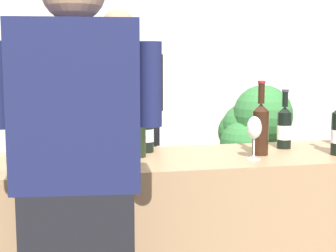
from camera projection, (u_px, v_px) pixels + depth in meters
The scene contains 14 objects.
wall_back at pixel (121, 57), 4.89m from camera, with size 8.00×0.10×2.80m, color beige.
counter at pixel (193, 248), 2.50m from camera, with size 2.51×0.61×0.92m, color #9E7A56.
wine_bottle_0 at pixel (145, 130), 2.54m from camera, with size 0.09×0.09×0.33m.
wine_bottle_1 at pixel (16, 142), 2.09m from camera, with size 0.08×0.08×0.34m.
wine_bottle_2 at pixel (16, 137), 2.32m from camera, with size 0.07×0.07×0.31m.
wine_bottle_3 at pixel (261, 127), 2.46m from camera, with size 0.08×0.08×0.36m.
wine_bottle_4 at pixel (137, 129), 2.41m from camera, with size 0.08×0.08×0.34m.
wine_bottle_8 at pixel (93, 136), 2.33m from camera, with size 0.09×0.09×0.32m.
wine_bottle_9 at pixel (117, 138), 2.18m from camera, with size 0.08×0.08×0.32m.
wine_bottle_10 at pixel (284, 127), 2.64m from camera, with size 0.07×0.07×0.31m.
wine_glass at pixel (254, 129), 2.34m from camera, with size 0.07×0.07×0.20m.
person_server at pixel (120, 159), 2.93m from camera, with size 0.54×0.34×1.66m.
person_guest at pixel (79, 216), 1.77m from camera, with size 0.58×0.29×1.72m.
potted_shrub at pixel (252, 134), 3.70m from camera, with size 0.53×0.55×1.20m.
Camera 1 is at (-0.65, -2.32, 1.38)m, focal length 54.42 mm.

